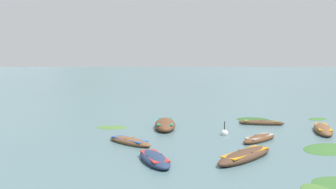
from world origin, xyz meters
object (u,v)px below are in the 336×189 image
Objects in this scene: rowboat_1 at (246,156)px; rowboat_6 at (262,123)px; mooring_buoy at (225,133)px; rowboat_5 at (130,141)px; rowboat_4 at (155,159)px; rowboat_0 at (166,125)px; rowboat_7 at (324,129)px; rowboat_3 at (260,139)px.

rowboat_6 is (3.31, 9.70, -0.03)m from rowboat_1.
rowboat_1 is 5.77m from mooring_buoy.
rowboat_1 is at bearing -29.39° from rowboat_5.
rowboat_4 is 1.12× the size of rowboat_5.
mooring_buoy is at bearing -33.55° from rowboat_0.
mooring_buoy is (-3.38, -3.94, -0.03)m from rowboat_6.
rowboat_7 is at bearing 45.52° from rowboat_1.
rowboat_6 is at bearing 138.17° from rowboat_7.
rowboat_1 is 9.45m from rowboat_7.
rowboat_7 is (10.48, -1.54, -0.05)m from rowboat_0.
rowboat_3 is at bearing -45.41° from mooring_buoy.
rowboat_0 reaches higher than rowboat_1.
rowboat_1 is 6.69m from rowboat_5.
rowboat_4 is at bearing -123.68° from mooring_buoy.
rowboat_4 is at bearing -142.86° from rowboat_3.
rowboat_0 reaches higher than rowboat_7.
rowboat_3 reaches higher than rowboat_6.
rowboat_5 is 0.70× the size of rowboat_7.
rowboat_3 reaches higher than rowboat_5.
rowboat_7 is at bearing 8.27° from mooring_buoy.
rowboat_7 is at bearing -8.37° from rowboat_0.
rowboat_3 is 5.95m from rowboat_6.
rowboat_4 is at bearing -92.68° from rowboat_0.
rowboat_5 is at bearing -174.70° from rowboat_3.
rowboat_7 is (10.89, 7.28, 0.03)m from rowboat_4.
mooring_buoy reaches higher than rowboat_3.
rowboat_7 is at bearing -41.83° from rowboat_6.
rowboat_0 is 1.31× the size of rowboat_6.
rowboat_7 is at bearing 29.28° from rowboat_3.
rowboat_7 is at bearing 33.76° from rowboat_4.
rowboat_0 reaches higher than rowboat_3.
rowboat_6 is (1.61, 5.73, -0.01)m from rowboat_3.
rowboat_3 is 7.55m from rowboat_5.
rowboat_4 is at bearing -172.80° from rowboat_1.
rowboat_6 is 4.45m from rowboat_7.
rowboat_0 is 7.31m from rowboat_6.
rowboat_1 is at bearing -65.01° from rowboat_0.
rowboat_4 is 12.74m from rowboat_6.
rowboat_7 reaches higher than rowboat_1.
rowboat_7 reaches higher than rowboat_6.
rowboat_0 is 4.55m from mooring_buoy.
rowboat_0 is at bearing -168.76° from rowboat_6.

